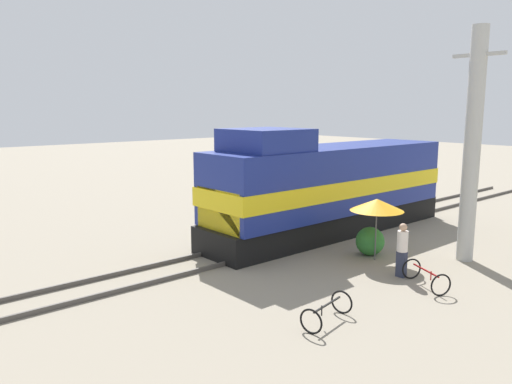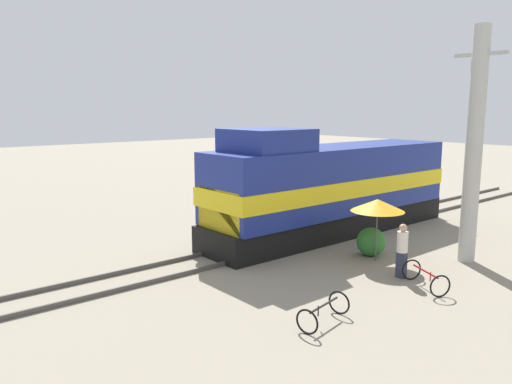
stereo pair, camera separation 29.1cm
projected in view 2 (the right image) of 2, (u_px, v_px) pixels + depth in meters
ground_plane at (286, 243)px, 19.91m from camera, size 120.00×120.00×0.00m
rail_near at (274, 238)px, 20.44m from camera, size 0.08×40.13×0.15m
rail_far at (299, 245)px, 19.35m from camera, size 0.08×40.13×0.15m
locomotive at (328, 188)px, 21.09m from camera, size 2.95×12.64×4.58m
utility_pole at (474, 146)px, 16.95m from camera, size 1.80×0.56×8.06m
vendor_umbrella at (378, 205)px, 17.31m from camera, size 1.86×1.86×2.22m
shrub_cluster at (371, 242)px, 18.18m from camera, size 1.05×1.05×1.05m
person_bystander at (402, 249)px, 15.75m from camera, size 0.34×0.34×1.75m
bicycle at (425, 277)px, 14.91m from camera, size 1.70×1.29×0.67m
bicycle_spare at (324, 311)px, 12.46m from camera, size 0.92×1.67×0.63m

